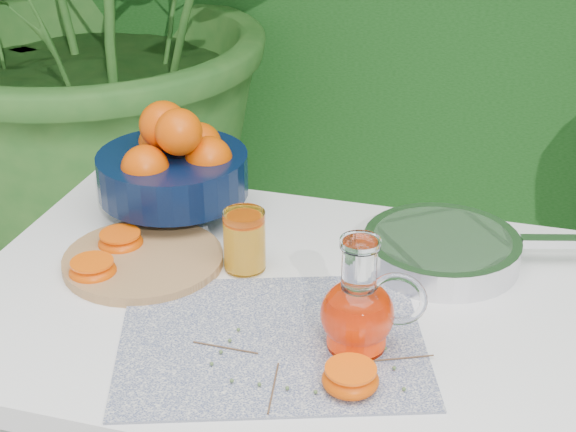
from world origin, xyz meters
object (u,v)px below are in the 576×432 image
(cutting_board, at_px, (143,260))
(fruit_bowl, at_px, (174,165))
(white_table, at_px, (285,340))
(juice_pitcher, at_px, (359,311))
(saute_pan, at_px, (444,248))

(cutting_board, bearing_deg, fruit_bowl, 95.45)
(white_table, relative_size, juice_pitcher, 5.88)
(juice_pitcher, height_order, saute_pan, juice_pitcher)
(juice_pitcher, relative_size, saute_pan, 0.36)
(cutting_board, bearing_deg, juice_pitcher, -18.68)
(white_table, bearing_deg, saute_pan, 38.05)
(white_table, xyz_separation_m, cutting_board, (-0.25, 0.03, 0.09))
(fruit_bowl, bearing_deg, white_table, -39.11)
(juice_pitcher, bearing_deg, saute_pan, 72.65)
(white_table, distance_m, fruit_bowl, 0.39)
(fruit_bowl, distance_m, saute_pan, 0.50)
(white_table, height_order, saute_pan, saute_pan)
(fruit_bowl, relative_size, juice_pitcher, 2.06)
(saute_pan, bearing_deg, fruit_bowl, 174.87)
(fruit_bowl, height_order, juice_pitcher, fruit_bowl)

